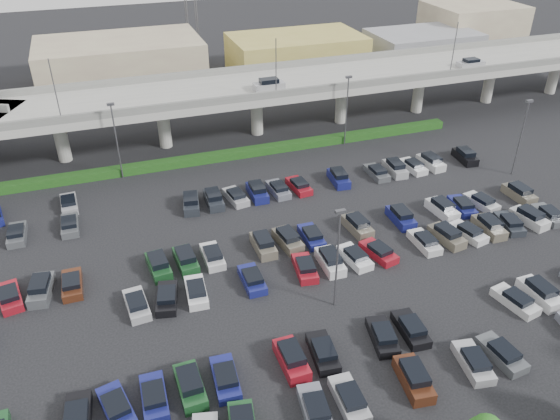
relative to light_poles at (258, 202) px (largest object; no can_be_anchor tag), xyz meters
The scene contains 6 objects.
ground 7.74m from the light_poles, 25.87° to the right, with size 280.00×280.00×0.00m, color black.
overpass 30.25m from the light_poles, 82.57° to the left, with size 150.00×13.00×15.80m.
hedge 24.05m from the light_poles, 79.83° to the left, with size 66.00×1.60×1.10m, color #113C13.
parked_cars 9.46m from the light_poles, 45.50° to the right, with size 62.94×41.68×1.67m.
light_poles is the anchor object (origin of this frame).
distant_buildings 62.10m from the light_poles, 74.58° to the left, with size 138.00×24.00×9.00m.
Camera 1 is at (-17.43, -42.60, 33.86)m, focal length 35.00 mm.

